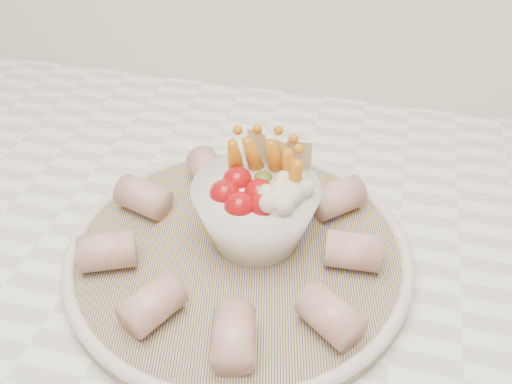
# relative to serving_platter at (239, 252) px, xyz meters

# --- Properties ---
(serving_platter) EXTENTS (0.38, 0.38, 0.02)m
(serving_platter) POSITION_rel_serving_platter_xyz_m (0.00, 0.00, 0.00)
(serving_platter) COLOR navy
(serving_platter) RESTS_ON kitchen_counter
(veggie_bowl) EXTENTS (0.12, 0.12, 0.10)m
(veggie_bowl) POSITION_rel_serving_platter_xyz_m (0.01, 0.02, 0.04)
(veggie_bowl) COLOR white
(veggie_bowl) RESTS_ON serving_platter
(cured_meat_rolls) EXTENTS (0.26, 0.28, 0.03)m
(cured_meat_rolls) POSITION_rel_serving_platter_xyz_m (0.00, 0.00, 0.02)
(cured_meat_rolls) COLOR #AB514E
(cured_meat_rolls) RESTS_ON serving_platter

